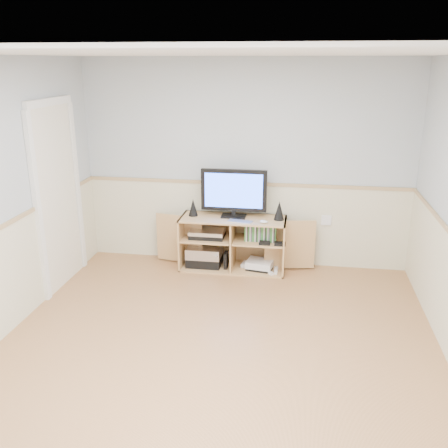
{
  "coord_description": "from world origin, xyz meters",
  "views": [
    {
      "loc": [
        0.68,
        -3.67,
        2.45
      ],
      "look_at": [
        -0.1,
        1.2,
        0.83
      ],
      "focal_mm": 40.0,
      "sensor_mm": 36.0,
      "label": 1
    }
  ],
  "objects_px": {
    "monitor": "(234,192)",
    "keyboard": "(240,222)",
    "media_cabinet": "(234,241)",
    "game_consoles": "(259,265)"
  },
  "relations": [
    {
      "from": "monitor",
      "to": "keyboard",
      "type": "xyz_separation_m",
      "value": [
        0.1,
        -0.19,
        -0.31
      ]
    },
    {
      "from": "monitor",
      "to": "game_consoles",
      "type": "bearing_deg",
      "value": -10.52
    },
    {
      "from": "game_consoles",
      "to": "keyboard",
      "type": "bearing_deg",
      "value": -150.47
    },
    {
      "from": "monitor",
      "to": "keyboard",
      "type": "height_order",
      "value": "monitor"
    },
    {
      "from": "monitor",
      "to": "keyboard",
      "type": "distance_m",
      "value": 0.38
    },
    {
      "from": "media_cabinet",
      "to": "game_consoles",
      "type": "xyz_separation_m",
      "value": [
        0.33,
        -0.07,
        -0.26
      ]
    },
    {
      "from": "monitor",
      "to": "game_consoles",
      "type": "distance_m",
      "value": 0.95
    },
    {
      "from": "media_cabinet",
      "to": "keyboard",
      "type": "xyz_separation_m",
      "value": [
        0.1,
        -0.2,
        0.32
      ]
    },
    {
      "from": "monitor",
      "to": "media_cabinet",
      "type": "bearing_deg",
      "value": 90.0
    },
    {
      "from": "media_cabinet",
      "to": "keyboard",
      "type": "distance_m",
      "value": 0.39
    }
  ]
}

